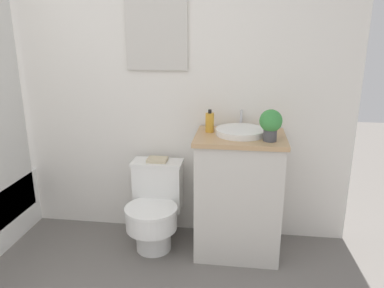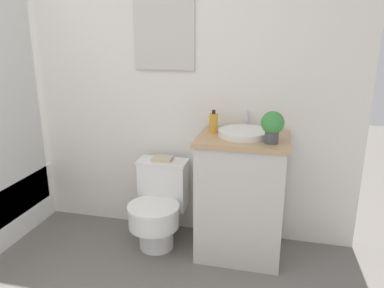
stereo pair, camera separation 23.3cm
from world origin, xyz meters
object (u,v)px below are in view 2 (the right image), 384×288
(potted_plant, at_px, (272,125))
(soap_bottle, at_px, (213,123))
(toilet, at_px, (158,206))
(book_on_tank, at_px, (163,159))
(sink, at_px, (244,133))

(potted_plant, bearing_deg, soap_bottle, 156.87)
(toilet, relative_size, soap_bottle, 3.93)
(soap_bottle, height_order, potted_plant, potted_plant)
(toilet, xyz_separation_m, soap_bottle, (0.38, 0.08, 0.63))
(toilet, height_order, soap_bottle, soap_bottle)
(soap_bottle, bearing_deg, toilet, -168.86)
(potted_plant, distance_m, book_on_tank, 0.88)
(toilet, xyz_separation_m, sink, (0.60, 0.04, 0.58))
(book_on_tank, bearing_deg, sink, -8.50)
(toilet, bearing_deg, potted_plant, -6.82)
(toilet, relative_size, potted_plant, 3.04)
(potted_plant, bearing_deg, sink, 144.91)
(sink, xyz_separation_m, potted_plant, (0.18, -0.13, 0.10))
(soap_bottle, bearing_deg, book_on_tank, 172.68)
(sink, distance_m, book_on_tank, 0.66)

